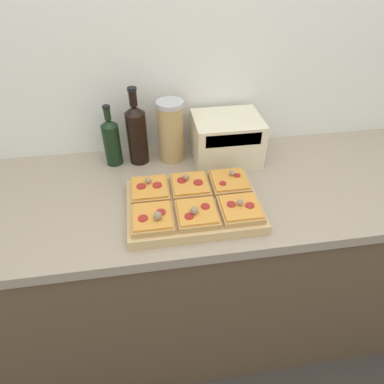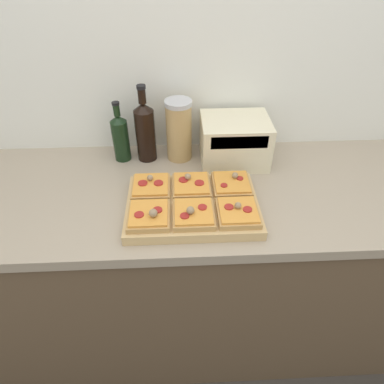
% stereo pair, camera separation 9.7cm
% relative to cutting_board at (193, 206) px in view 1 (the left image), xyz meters
% --- Properties ---
extents(ground_plane, '(12.00, 12.00, 0.00)m').
position_rel_cutting_board_xyz_m(ground_plane, '(0.07, -0.20, -0.95)').
color(ground_plane, '#3D3833').
extents(wall_back, '(6.00, 0.06, 2.50)m').
position_rel_cutting_board_xyz_m(wall_back, '(0.07, 0.47, 0.30)').
color(wall_back, silver).
rests_on(wall_back, ground_plane).
extents(kitchen_counter, '(2.63, 0.67, 0.93)m').
position_rel_cutting_board_xyz_m(kitchen_counter, '(0.07, 0.12, -0.48)').
color(kitchen_counter, brown).
rests_on(kitchen_counter, ground_plane).
extents(cutting_board, '(0.45, 0.32, 0.04)m').
position_rel_cutting_board_xyz_m(cutting_board, '(0.00, 0.00, 0.00)').
color(cutting_board, tan).
rests_on(cutting_board, kitchen_counter).
extents(pizza_slice_back_left, '(0.14, 0.14, 0.05)m').
position_rel_cutting_board_xyz_m(pizza_slice_back_left, '(-0.15, 0.08, 0.03)').
color(pizza_slice_back_left, tan).
rests_on(pizza_slice_back_left, cutting_board).
extents(pizza_slice_back_center, '(0.14, 0.14, 0.05)m').
position_rel_cutting_board_xyz_m(pizza_slice_back_center, '(-0.00, 0.08, 0.03)').
color(pizza_slice_back_center, tan).
rests_on(pizza_slice_back_center, cutting_board).
extents(pizza_slice_back_right, '(0.14, 0.14, 0.05)m').
position_rel_cutting_board_xyz_m(pizza_slice_back_right, '(0.15, 0.08, 0.03)').
color(pizza_slice_back_right, tan).
rests_on(pizza_slice_back_right, cutting_board).
extents(pizza_slice_front_left, '(0.14, 0.14, 0.06)m').
position_rel_cutting_board_xyz_m(pizza_slice_front_left, '(-0.14, -0.08, 0.03)').
color(pizza_slice_front_left, tan).
rests_on(pizza_slice_front_left, cutting_board).
extents(pizza_slice_front_center, '(0.14, 0.14, 0.05)m').
position_rel_cutting_board_xyz_m(pizza_slice_front_center, '(-0.00, -0.08, 0.03)').
color(pizza_slice_front_center, tan).
rests_on(pizza_slice_front_center, cutting_board).
extents(pizza_slice_front_right, '(0.14, 0.14, 0.05)m').
position_rel_cutting_board_xyz_m(pizza_slice_front_right, '(0.15, -0.08, 0.03)').
color(pizza_slice_front_right, tan).
rests_on(pizza_slice_front_right, cutting_board).
extents(olive_oil_bottle, '(0.07, 0.07, 0.25)m').
position_rel_cutting_board_xyz_m(olive_oil_bottle, '(-0.28, 0.34, 0.09)').
color(olive_oil_bottle, black).
rests_on(olive_oil_bottle, kitchen_counter).
extents(wine_bottle, '(0.08, 0.08, 0.32)m').
position_rel_cutting_board_xyz_m(wine_bottle, '(-0.17, 0.34, 0.11)').
color(wine_bottle, black).
rests_on(wine_bottle, kitchen_counter).
extents(grain_jar_tall, '(0.11, 0.11, 0.26)m').
position_rel_cutting_board_xyz_m(grain_jar_tall, '(-0.04, 0.34, 0.11)').
color(grain_jar_tall, tan).
rests_on(grain_jar_tall, kitchen_counter).
extents(toaster_oven, '(0.29, 0.22, 0.18)m').
position_rel_cutting_board_xyz_m(toaster_oven, '(0.19, 0.31, 0.07)').
color(toaster_oven, beige).
rests_on(toaster_oven, kitchen_counter).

